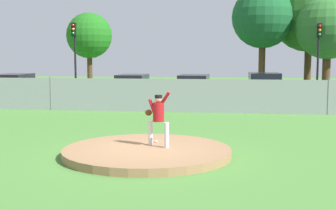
{
  "coord_description": "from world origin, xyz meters",
  "views": [
    {
      "loc": [
        2.35,
        -12.63,
        2.85
      ],
      "look_at": [
        0.22,
        2.72,
        1.15
      ],
      "focal_mm": 49.39,
      "sensor_mm": 36.0,
      "label": 1
    }
  ],
  "objects_px": {
    "parked_car_teal": "(264,89)",
    "traffic_light_near": "(75,46)",
    "parked_car_silver": "(194,90)",
    "traffic_light_far": "(319,47)",
    "parked_car_red": "(14,88)",
    "traffic_cone_orange": "(38,99)",
    "pitcher_youth": "(158,115)",
    "parked_car_champagne": "(132,89)",
    "baseball": "(156,141)"
  },
  "relations": [
    {
      "from": "pitcher_youth",
      "to": "parked_car_teal",
      "type": "relative_size",
      "value": 0.39
    },
    {
      "from": "traffic_light_near",
      "to": "pitcher_youth",
      "type": "bearing_deg",
      "value": -64.09
    },
    {
      "from": "parked_car_red",
      "to": "traffic_light_far",
      "type": "bearing_deg",
      "value": 13.04
    },
    {
      "from": "baseball",
      "to": "parked_car_red",
      "type": "height_order",
      "value": "parked_car_red"
    },
    {
      "from": "traffic_light_near",
      "to": "parked_car_teal",
      "type": "bearing_deg",
      "value": -16.42
    },
    {
      "from": "parked_car_champagne",
      "to": "traffic_light_far",
      "type": "bearing_deg",
      "value": 20.15
    },
    {
      "from": "parked_car_teal",
      "to": "traffic_cone_orange",
      "type": "relative_size",
      "value": 7.46
    },
    {
      "from": "parked_car_silver",
      "to": "traffic_light_near",
      "type": "distance_m",
      "value": 9.74
    },
    {
      "from": "parked_car_silver",
      "to": "parked_car_teal",
      "type": "xyz_separation_m",
      "value": [
        4.07,
        0.08,
        0.05
      ]
    },
    {
      "from": "parked_car_silver",
      "to": "parked_car_teal",
      "type": "bearing_deg",
      "value": 1.08
    },
    {
      "from": "pitcher_youth",
      "to": "parked_car_red",
      "type": "height_order",
      "value": "pitcher_youth"
    },
    {
      "from": "parked_car_champagne",
      "to": "parked_car_teal",
      "type": "relative_size",
      "value": 1.05
    },
    {
      "from": "parked_car_red",
      "to": "traffic_light_near",
      "type": "distance_m",
      "value": 5.41
    },
    {
      "from": "parked_car_silver",
      "to": "traffic_cone_orange",
      "type": "xyz_separation_m",
      "value": [
        -8.98,
        -1.53,
        -0.54
      ]
    },
    {
      "from": "parked_car_teal",
      "to": "traffic_cone_orange",
      "type": "height_order",
      "value": "parked_car_teal"
    },
    {
      "from": "parked_car_teal",
      "to": "traffic_light_far",
      "type": "relative_size",
      "value": 0.84
    },
    {
      "from": "baseball",
      "to": "parked_car_teal",
      "type": "relative_size",
      "value": 0.02
    },
    {
      "from": "parked_car_red",
      "to": "parked_car_silver",
      "type": "distance_m",
      "value": 11.13
    },
    {
      "from": "parked_car_silver",
      "to": "parked_car_champagne",
      "type": "bearing_deg",
      "value": -179.95
    },
    {
      "from": "parked_car_champagne",
      "to": "traffic_light_near",
      "type": "bearing_deg",
      "value": 142.06
    },
    {
      "from": "parked_car_champagne",
      "to": "traffic_light_near",
      "type": "relative_size",
      "value": 0.86
    },
    {
      "from": "parked_car_teal",
      "to": "parked_car_champagne",
      "type": "bearing_deg",
      "value": -179.41
    },
    {
      "from": "parked_car_silver",
      "to": "traffic_light_far",
      "type": "height_order",
      "value": "traffic_light_far"
    },
    {
      "from": "parked_car_champagne",
      "to": "parked_car_red",
      "type": "bearing_deg",
      "value": -178.66
    },
    {
      "from": "parked_car_champagne",
      "to": "traffic_cone_orange",
      "type": "distance_m",
      "value": 5.53
    },
    {
      "from": "parked_car_red",
      "to": "traffic_light_far",
      "type": "distance_m",
      "value": 19.56
    },
    {
      "from": "pitcher_youth",
      "to": "parked_car_teal",
      "type": "distance_m",
      "value": 14.74
    },
    {
      "from": "parked_car_silver",
      "to": "traffic_light_near",
      "type": "xyz_separation_m",
      "value": [
        -8.57,
        3.8,
        2.62
      ]
    },
    {
      "from": "traffic_light_far",
      "to": "traffic_cone_orange",
      "type": "bearing_deg",
      "value": -161.12
    },
    {
      "from": "parked_car_champagne",
      "to": "traffic_light_near",
      "type": "height_order",
      "value": "traffic_light_near"
    },
    {
      "from": "traffic_cone_orange",
      "to": "traffic_light_near",
      "type": "relative_size",
      "value": 0.11
    },
    {
      "from": "baseball",
      "to": "traffic_cone_orange",
      "type": "xyz_separation_m",
      "value": [
        -8.97,
        12.04,
        0.0
      ]
    },
    {
      "from": "baseball",
      "to": "parked_car_champagne",
      "type": "distance_m",
      "value": 14.07
    },
    {
      "from": "pitcher_youth",
      "to": "traffic_cone_orange",
      "type": "xyz_separation_m",
      "value": [
        -9.12,
        12.6,
        -0.87
      ]
    },
    {
      "from": "pitcher_youth",
      "to": "baseball",
      "type": "height_order",
      "value": "pitcher_youth"
    },
    {
      "from": "parked_car_silver",
      "to": "traffic_cone_orange",
      "type": "distance_m",
      "value": 9.13
    },
    {
      "from": "parked_car_teal",
      "to": "traffic_light_near",
      "type": "distance_m",
      "value": 13.43
    },
    {
      "from": "parked_car_silver",
      "to": "parked_car_champagne",
      "type": "distance_m",
      "value": 3.69
    },
    {
      "from": "parked_car_teal",
      "to": "traffic_light_far",
      "type": "bearing_deg",
      "value": 48.13
    },
    {
      "from": "pitcher_youth",
      "to": "parked_car_teal",
      "type": "height_order",
      "value": "pitcher_youth"
    },
    {
      "from": "parked_car_red",
      "to": "traffic_cone_orange",
      "type": "distance_m",
      "value": 2.6
    },
    {
      "from": "parked_car_red",
      "to": "traffic_cone_orange",
      "type": "height_order",
      "value": "parked_car_red"
    },
    {
      "from": "baseball",
      "to": "traffic_light_far",
      "type": "xyz_separation_m",
      "value": [
        7.78,
        17.77,
        3.07
      ]
    },
    {
      "from": "baseball",
      "to": "traffic_light_near",
      "type": "xyz_separation_m",
      "value": [
        -8.56,
        17.37,
        3.17
      ]
    },
    {
      "from": "baseball",
      "to": "traffic_light_far",
      "type": "height_order",
      "value": "traffic_light_far"
    },
    {
      "from": "parked_car_red",
      "to": "traffic_light_near",
      "type": "height_order",
      "value": "traffic_light_near"
    },
    {
      "from": "parked_car_red",
      "to": "parked_car_teal",
      "type": "xyz_separation_m",
      "value": [
        15.2,
        0.25,
        0.04
      ]
    },
    {
      "from": "parked_car_champagne",
      "to": "traffic_light_far",
      "type": "distance_m",
      "value": 12.46
    },
    {
      "from": "parked_car_red",
      "to": "parked_car_teal",
      "type": "height_order",
      "value": "parked_car_teal"
    },
    {
      "from": "pitcher_youth",
      "to": "traffic_light_near",
      "type": "relative_size",
      "value": 0.32
    }
  ]
}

